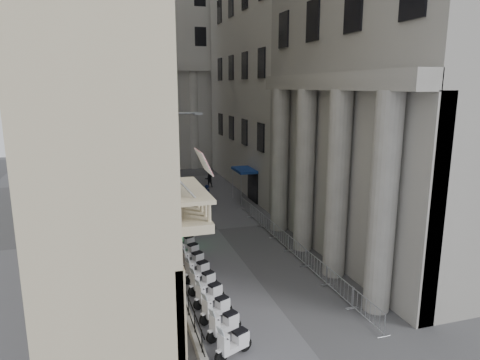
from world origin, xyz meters
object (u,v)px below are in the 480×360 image
Objects in this scene: pedestrian_a at (207,196)px; pedestrian_b at (209,179)px; security_tent at (154,174)px; info_kiosk at (179,235)px; street_lamp at (167,169)px; scooter_0 at (234,357)px.

pedestrian_a reaches higher than pedestrian_b.
security_tent is 11.36m from info_kiosk.
security_tent is at bearing 82.17° from street_lamp.
scooter_0 is at bearing -78.30° from info_kiosk.
security_tent is 4.98m from pedestrian_a.
security_tent reaches higher than pedestrian_b.
pedestrian_b reaches higher than scooter_0.
street_lamp reaches higher than security_tent.
street_lamp reaches higher than pedestrian_a.
pedestrian_b is (5.97, 4.89, -1.83)m from security_tent.
security_tent is 11.18m from street_lamp.
pedestrian_a is at bearing 78.17° from info_kiosk.
pedestrian_b is at bearing 39.33° from security_tent.
security_tent is at bearing -33.47° from pedestrian_a.
info_kiosk reaches higher than pedestrian_b.
security_tent reaches higher than info_kiosk.
scooter_0 is 0.17× the size of street_lamp.
scooter_0 is 23.31m from security_tent.
street_lamp reaches higher than info_kiosk.
scooter_0 is at bearing -92.87° from street_lamp.
security_tent is at bearing 37.24° from pedestrian_b.
pedestrian_b is at bearing -34.34° from scooter_0.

